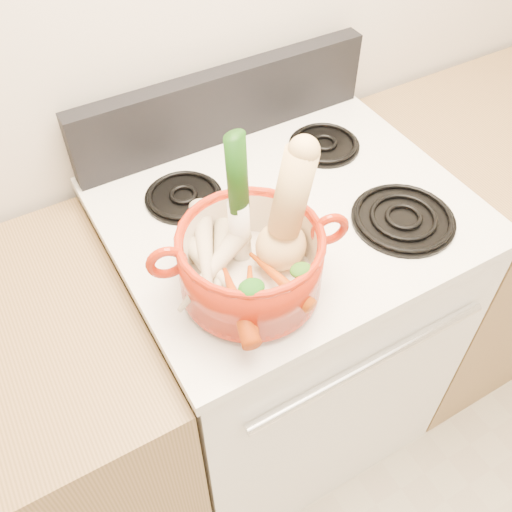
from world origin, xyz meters
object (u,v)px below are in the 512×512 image
squash (283,214)px  leek (239,199)px  stove_body (281,332)px  dutch_oven (251,262)px

squash → leek: 0.08m
stove_body → leek: leek is taller
stove_body → dutch_oven: 0.63m
dutch_oven → squash: squash is taller
stove_body → dutch_oven: size_ratio=3.47×
dutch_oven → leek: (0.01, 0.06, 0.10)m
squash → leek: bearing=123.8°
stove_body → leek: size_ratio=3.24×
stove_body → leek: (-0.18, -0.10, 0.68)m
squash → leek: size_ratio=0.89×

